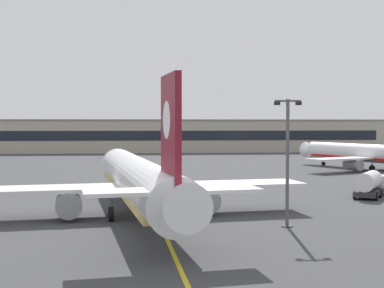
{
  "coord_description": "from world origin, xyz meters",
  "views": [
    {
      "loc": [
        -0.88,
        -37.32,
        8.54
      ],
      "look_at": [
        3.99,
        12.03,
        6.66
      ],
      "focal_mm": 50.7,
      "sensor_mm": 36.0,
      "label": 1
    }
  ],
  "objects": [
    {
      "name": "airliner_background",
      "position": [
        41.65,
        57.09,
        2.97
      ],
      "size": [
        27.44,
        34.42,
        10.27
      ],
      "color": "white",
      "rests_on": "ground"
    },
    {
      "name": "safety_cone_by_nose_gear",
      "position": [
        0.77,
        28.43,
        0.26
      ],
      "size": [
        0.44,
        0.44,
        0.55
      ],
      "color": "orange",
      "rests_on": "ground"
    },
    {
      "name": "taxiway_centreline",
      "position": [
        0.0,
        30.0,
        0.0
      ],
      "size": [
        7.88,
        179.85,
        0.01
      ],
      "primitive_type": "cube",
      "rotation": [
        0.0,
        0.0,
        0.04
      ],
      "color": "yellow",
      "rests_on": "ground"
    },
    {
      "name": "service_truck_fuel_white",
      "position": [
        25.97,
        23.06,
        1.49
      ],
      "size": [
        6.31,
        7.61,
        3.0
      ],
      "color": "#2D2D33",
      "rests_on": "ground"
    },
    {
      "name": "airliner_foreground",
      "position": [
        -0.96,
        12.22,
        3.37
      ],
      "size": [
        32.35,
        41.46,
        11.65
      ],
      "color": "white",
      "rests_on": "ground"
    },
    {
      "name": "terminal_building",
      "position": [
        -6.37,
        123.98,
        4.87
      ],
      "size": [
        158.78,
        12.4,
        9.72
      ],
      "color": "#B2A893",
      "rests_on": "ground"
    },
    {
      "name": "ground_plane",
      "position": [
        0.0,
        0.0,
        0.0
      ],
      "size": [
        400.0,
        400.0,
        0.0
      ],
      "primitive_type": "plane",
      "color": "#3D3D3F"
    },
    {
      "name": "apron_lamp_post",
      "position": [
        11.3,
        6.1,
        5.55
      ],
      "size": [
        2.24,
        0.9,
        10.53
      ],
      "color": "#515156",
      "rests_on": "ground"
    }
  ]
}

